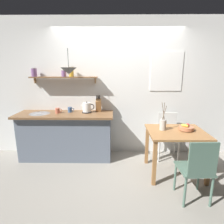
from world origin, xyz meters
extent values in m
plane|color=gray|center=(0.00, 0.00, 0.00)|extent=(14.00, 14.00, 0.00)
cube|color=white|center=(0.20, 0.65, 1.35)|extent=(6.80, 0.10, 2.70)
cube|color=white|center=(0.96, 0.59, 1.68)|extent=(0.62, 0.01, 0.75)
cube|color=silver|center=(0.96, 0.60, 1.68)|extent=(0.56, 0.01, 0.69)
cube|color=slate|center=(-1.00, 0.32, 0.43)|extent=(1.74, 0.52, 0.87)
cube|color=brown|center=(-1.00, 0.30, 0.89)|extent=(1.83, 0.63, 0.04)
cylinder|color=#B7BABF|center=(-1.47, 0.28, 0.90)|extent=(0.38, 0.38, 0.01)
cube|color=brown|center=(-1.03, 0.49, 1.58)|extent=(1.29, 0.18, 0.02)
cube|color=#99754C|center=(-1.62, 0.57, 1.51)|extent=(0.02, 0.06, 0.12)
cube|color=#99754C|center=(-0.43, 0.57, 1.51)|extent=(0.02, 0.06, 0.12)
cylinder|color=#7F5689|center=(-1.59, 0.49, 1.66)|extent=(0.10, 0.10, 0.15)
cylinder|color=silver|center=(-1.59, 0.49, 1.74)|extent=(0.11, 0.11, 0.01)
cylinder|color=#7F5689|center=(-1.02, 0.49, 1.64)|extent=(0.09, 0.09, 0.11)
cylinder|color=silver|center=(-1.02, 0.49, 1.71)|extent=(0.10, 0.10, 0.01)
cylinder|color=gold|center=(-0.88, 0.49, 1.67)|extent=(0.09, 0.09, 0.18)
cylinder|color=silver|center=(-0.88, 0.49, 1.77)|extent=(0.09, 0.09, 0.01)
cube|color=#9E6B3D|center=(0.96, -0.24, 0.74)|extent=(0.91, 0.78, 0.03)
cube|color=#9E6B3D|center=(0.55, -0.58, 0.36)|extent=(0.06, 0.06, 0.72)
cube|color=#9E6B3D|center=(1.36, -0.58, 0.36)|extent=(0.06, 0.06, 0.72)
cube|color=#9E6B3D|center=(0.55, 0.09, 0.36)|extent=(0.06, 0.06, 0.72)
cube|color=#9E6B3D|center=(1.36, 0.09, 0.36)|extent=(0.06, 0.06, 0.72)
cube|color=#4C6B5B|center=(1.01, -0.88, 0.44)|extent=(0.42, 0.43, 0.03)
cube|color=#4C6B5B|center=(1.02, -1.07, 0.68)|extent=(0.36, 0.04, 0.44)
cylinder|color=#4C6B5B|center=(1.18, -0.69, 0.21)|extent=(0.03, 0.03, 0.43)
cylinder|color=#4C6B5B|center=(0.83, -0.71, 0.21)|extent=(0.03, 0.03, 0.43)
cylinder|color=#4C6B5B|center=(1.19, -1.04, 0.21)|extent=(0.03, 0.03, 0.43)
cylinder|color=#4C6B5B|center=(0.84, -1.06, 0.21)|extent=(0.03, 0.03, 0.43)
cube|color=silver|center=(0.98, 0.28, 0.44)|extent=(0.45, 0.43, 0.03)
cube|color=silver|center=(1.00, 0.46, 0.67)|extent=(0.37, 0.06, 0.44)
cylinder|color=silver|center=(0.79, 0.13, 0.21)|extent=(0.03, 0.03, 0.43)
cylinder|color=silver|center=(1.14, 0.10, 0.21)|extent=(0.03, 0.03, 0.43)
cylinder|color=silver|center=(0.82, 0.46, 0.21)|extent=(0.03, 0.03, 0.43)
cylinder|color=silver|center=(1.17, 0.42, 0.21)|extent=(0.03, 0.03, 0.43)
cylinder|color=#BC704C|center=(1.13, -0.21, 0.76)|extent=(0.11, 0.11, 0.01)
cylinder|color=#BC704C|center=(1.13, -0.21, 0.79)|extent=(0.24, 0.24, 0.05)
ellipsoid|color=yellow|center=(1.10, -0.21, 0.84)|extent=(0.13, 0.14, 0.04)
sphere|color=red|center=(1.15, -0.18, 0.84)|extent=(0.06, 0.06, 0.06)
cylinder|color=#B7B2A8|center=(0.75, -0.18, 0.84)|extent=(0.11, 0.11, 0.17)
cylinder|color=brown|center=(0.74, -0.18, 1.07)|extent=(0.06, 0.02, 0.29)
cylinder|color=brown|center=(0.75, -0.18, 1.07)|extent=(0.01, 0.02, 0.29)
cylinder|color=brown|center=(0.76, -0.18, 1.04)|extent=(0.06, 0.01, 0.23)
cylinder|color=black|center=(-0.59, 0.38, 0.92)|extent=(0.18, 0.18, 0.02)
cylinder|color=white|center=(-0.59, 0.38, 1.01)|extent=(0.16, 0.16, 0.17)
sphere|color=black|center=(-0.59, 0.38, 1.11)|extent=(0.02, 0.02, 0.02)
cone|color=white|center=(-0.68, 0.38, 1.05)|extent=(0.04, 0.04, 0.04)
torus|color=black|center=(-0.50, 0.38, 1.02)|extent=(0.11, 0.02, 0.11)
cube|color=#9E6B3D|center=(-0.37, 0.46, 1.04)|extent=(0.10, 0.20, 0.26)
cylinder|color=black|center=(-0.39, 0.43, 1.20)|extent=(0.02, 0.04, 0.08)
cylinder|color=black|center=(-0.37, 0.43, 1.20)|extent=(0.02, 0.04, 0.08)
cylinder|color=black|center=(-0.34, 0.43, 1.20)|extent=(0.02, 0.04, 0.08)
cylinder|color=#C6664C|center=(-1.14, 0.33, 0.96)|extent=(0.08, 0.08, 0.10)
torus|color=#C6664C|center=(-1.09, 0.33, 0.96)|extent=(0.07, 0.01, 0.07)
cylinder|color=#3D5B89|center=(-0.92, 0.40, 0.96)|extent=(0.08, 0.08, 0.10)
torus|color=#3D5B89|center=(-0.87, 0.40, 0.96)|extent=(0.07, 0.01, 0.07)
cylinder|color=black|center=(-0.85, 0.17, 1.92)|extent=(0.01, 0.01, 0.32)
cone|color=#4C5156|center=(-0.85, 0.17, 1.70)|extent=(0.28, 0.28, 0.12)
sphere|color=white|center=(-0.85, 0.17, 1.66)|extent=(0.04, 0.04, 0.04)
camera|label=1|loc=(-0.05, -3.15, 1.77)|focal=30.17mm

